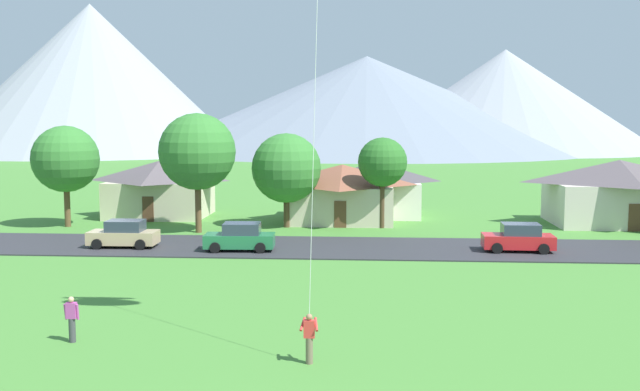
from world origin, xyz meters
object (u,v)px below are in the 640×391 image
object	(u,v)px
house_leftmost	(619,191)
tree_left_of_center	(383,163)
house_rightmost	(375,188)
tree_near_right	(197,152)
tree_center	(286,168)
house_right_center	(342,191)
house_left_center	(160,188)
tree_right_of_center	(66,159)
watcher_person	(72,318)
parked_car_red_mid_east	(519,238)
parked_car_tan_mid_west	(124,234)
parked_car_green_west_end	(240,237)

from	to	relation	value
house_leftmost	tree_left_of_center	size ratio (longest dim) A/B	1.59
house_rightmost	tree_left_of_center	xyz separation A→B (m)	(0.47, -7.19, 2.53)
tree_near_right	tree_center	bearing A→B (deg)	25.76
house_right_center	tree_center	bearing A→B (deg)	-135.09
house_leftmost	house_left_center	bearing A→B (deg)	176.71
tree_right_of_center	watcher_person	size ratio (longest dim) A/B	4.51
tree_left_of_center	parked_car_red_mid_east	distance (m)	12.92
tree_left_of_center	parked_car_tan_mid_west	bearing A→B (deg)	-149.53
house_rightmost	tree_left_of_center	bearing A→B (deg)	-86.24
watcher_person	parked_car_tan_mid_west	bearing A→B (deg)	103.91
house_right_center	parked_car_green_west_end	distance (m)	15.17
house_leftmost	tree_near_right	size ratio (longest dim) A/B	1.26
house_left_center	watcher_person	distance (m)	34.07
tree_left_of_center	parked_car_red_mid_east	xyz separation A→B (m)	(8.06, -9.27, -3.97)
house_rightmost	tree_left_of_center	world-z (taller)	tree_left_of_center
house_leftmost	parked_car_red_mid_east	size ratio (longest dim) A/B	2.51
tree_center	parked_car_tan_mid_west	xyz separation A→B (m)	(-9.11, -9.36, -3.55)
tree_right_of_center	parked_car_green_west_end	distance (m)	17.89
house_left_center	house_right_center	world-z (taller)	house_left_center
tree_center	parked_car_red_mid_east	size ratio (longest dim) A/B	1.65
house_rightmost	tree_left_of_center	size ratio (longest dim) A/B	1.17
tree_left_of_center	parked_car_tan_mid_west	size ratio (longest dim) A/B	1.58
parked_car_tan_mid_west	parked_car_red_mid_east	xyz separation A→B (m)	(24.26, 0.26, 0.00)
tree_right_of_center	parked_car_tan_mid_west	world-z (taller)	tree_right_of_center
house_rightmost	parked_car_green_west_end	xyz separation A→B (m)	(-8.27, -17.37, -1.44)
tree_center	tree_right_of_center	size ratio (longest dim) A/B	0.93
parked_car_red_mid_east	tree_near_right	bearing A→B (deg)	163.56
house_right_center	house_leftmost	bearing A→B (deg)	-1.94
tree_left_of_center	tree_center	world-z (taller)	tree_center
house_right_center	house_left_center	bearing A→B (deg)	174.84
tree_near_right	tree_right_of_center	bearing A→B (deg)	168.84
house_leftmost	parked_car_red_mid_east	xyz separation A→B (m)	(-9.96, -12.38, -1.69)
house_right_center	tree_right_of_center	world-z (taller)	tree_right_of_center
tree_near_right	house_left_center	bearing A→B (deg)	122.33
house_rightmost	parked_car_red_mid_east	distance (m)	18.60
house_rightmost	tree_right_of_center	size ratio (longest dim) A/B	1.04
tree_right_of_center	house_leftmost	bearing A→B (deg)	5.62
parked_car_red_mid_east	house_left_center	bearing A→B (deg)	151.22
tree_right_of_center	tree_near_right	size ratio (longest dim) A/B	0.89
parked_car_green_west_end	watcher_person	xyz separation A→B (m)	(-2.83, -18.00, 0.01)
parked_car_tan_mid_west	parked_car_red_mid_east	bearing A→B (deg)	0.61
tree_right_of_center	tree_near_right	bearing A→B (deg)	-11.16
tree_center	tree_right_of_center	world-z (taller)	tree_right_of_center
house_rightmost	parked_car_tan_mid_west	distance (m)	23.00
house_leftmost	house_right_center	bearing A→B (deg)	178.06
tree_center	house_leftmost	bearing A→B (deg)	7.42
house_left_center	tree_center	bearing A→B (deg)	-25.61
parked_car_green_west_end	watcher_person	distance (m)	18.22
house_left_center	house_right_center	xyz separation A→B (m)	(15.17, -1.37, -0.08)
tree_near_right	watcher_person	distance (m)	25.65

